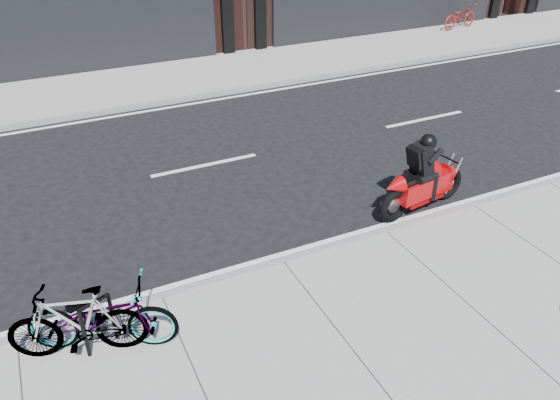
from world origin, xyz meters
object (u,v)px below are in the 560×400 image
bicycle_front (102,316)px  bicycle_rear (77,322)px  motorcycle (428,178)px  bike_rack (98,320)px  bicycle_far (460,16)px

bicycle_front → bicycle_rear: (-0.30, 0.00, 0.02)m
bicycle_rear → motorcycle: motorcycle is taller
bicycle_rear → motorcycle: size_ratio=0.83×
bicycle_rear → bike_rack: bearing=107.2°
bicycle_front → bicycle_far: 19.38m
bike_rack → motorcycle: size_ratio=0.37×
bicycle_front → motorcycle: (6.14, 1.13, 0.00)m
bicycle_front → motorcycle: motorcycle is taller
bicycle_front → motorcycle: 6.24m
bicycle_front → bicycle_rear: size_ratio=1.10×
motorcycle → bicycle_far: motorcycle is taller
motorcycle → bicycle_far: (9.65, 10.11, -0.05)m
bicycle_front → bicycle_rear: bearing=112.6°
bike_rack → bicycle_rear: bearing=180.0°
motorcycle → bicycle_rear: bearing=-178.7°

